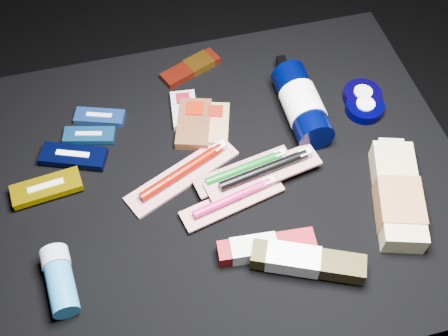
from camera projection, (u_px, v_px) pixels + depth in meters
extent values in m
plane|color=black|center=(219.00, 265.00, 1.44)|extent=(3.00, 3.00, 0.00)
cube|color=black|center=(219.00, 227.00, 1.28)|extent=(0.98, 0.78, 0.40)
cube|color=#214EB4|center=(100.00, 117.00, 1.20)|extent=(0.11, 0.07, 0.01)
cube|color=beige|center=(100.00, 117.00, 1.19)|extent=(0.05, 0.03, 0.01)
cube|color=#155594|center=(89.00, 135.00, 1.16)|extent=(0.11, 0.06, 0.01)
cube|color=#BAB9B5|center=(89.00, 135.00, 1.16)|extent=(0.05, 0.02, 0.01)
cube|color=black|center=(73.00, 156.00, 1.13)|extent=(0.14, 0.09, 0.02)
cube|color=white|center=(73.00, 156.00, 1.13)|extent=(0.07, 0.04, 0.02)
cube|color=#AF9001|center=(47.00, 188.00, 1.08)|extent=(0.14, 0.06, 0.02)
cube|color=beige|center=(46.00, 188.00, 1.08)|extent=(0.07, 0.02, 0.02)
cube|color=#522D17|center=(194.00, 124.00, 1.18)|extent=(0.10, 0.14, 0.02)
cube|color=maroon|center=(195.00, 111.00, 1.20)|extent=(0.05, 0.05, 0.02)
cube|color=#9D9D96|center=(184.00, 110.00, 1.20)|extent=(0.06, 0.10, 0.02)
cube|color=maroon|center=(183.00, 101.00, 1.22)|extent=(0.03, 0.03, 0.02)
cube|color=#A17B50|center=(215.00, 124.00, 1.18)|extent=(0.09, 0.12, 0.02)
cube|color=maroon|center=(215.00, 114.00, 1.20)|extent=(0.04, 0.04, 0.02)
cube|color=maroon|center=(190.00, 68.00, 1.27)|extent=(0.15, 0.09, 0.02)
cube|color=#8F5813|center=(199.00, 63.00, 1.28)|extent=(0.07, 0.06, 0.02)
cylinder|color=black|center=(302.00, 105.00, 1.17)|extent=(0.08, 0.19, 0.08)
cylinder|color=white|center=(303.00, 106.00, 1.17)|extent=(0.08, 0.08, 0.08)
cylinder|color=black|center=(286.00, 69.00, 1.23)|extent=(0.03, 0.02, 0.03)
cube|color=black|center=(282.00, 63.00, 1.25)|extent=(0.02, 0.03, 0.02)
cylinder|color=black|center=(362.00, 96.00, 1.22)|extent=(0.08, 0.08, 0.02)
cylinder|color=silver|center=(362.00, 95.00, 1.22)|extent=(0.04, 0.04, 0.03)
cylinder|color=black|center=(365.00, 108.00, 1.20)|extent=(0.08, 0.08, 0.02)
cylinder|color=white|center=(365.00, 107.00, 1.20)|extent=(0.04, 0.04, 0.03)
cube|color=tan|center=(397.00, 195.00, 1.06)|extent=(0.14, 0.24, 0.05)
cube|color=#9C6239|center=(399.00, 205.00, 1.05)|extent=(0.11, 0.12, 0.05)
cube|color=tan|center=(390.00, 148.00, 1.13)|extent=(0.05, 0.04, 0.03)
cylinder|color=#206BA4|center=(62.00, 289.00, 0.96)|extent=(0.06, 0.10, 0.05)
cylinder|color=#929DAC|center=(55.00, 258.00, 0.99)|extent=(0.05, 0.04, 0.05)
cube|color=beige|center=(182.00, 176.00, 1.11)|extent=(0.25, 0.15, 0.01)
cylinder|color=#6B0700|center=(182.00, 172.00, 1.10)|extent=(0.18, 0.10, 0.02)
cube|color=silver|center=(220.00, 147.00, 1.13)|extent=(0.03, 0.03, 0.01)
cube|color=beige|center=(232.00, 201.00, 1.07)|extent=(0.21, 0.09, 0.01)
cylinder|color=#A0104E|center=(232.00, 198.00, 1.06)|extent=(0.16, 0.05, 0.02)
cube|color=silver|center=(269.00, 181.00, 1.08)|extent=(0.03, 0.02, 0.01)
cube|color=#A6A09B|center=(244.00, 171.00, 1.10)|extent=(0.21, 0.08, 0.01)
cylinder|color=#034D11|center=(244.00, 168.00, 1.09)|extent=(0.16, 0.04, 0.02)
cube|color=silver|center=(280.00, 154.00, 1.11)|extent=(0.02, 0.02, 0.01)
cube|color=#B8ADAA|center=(263.00, 174.00, 1.09)|extent=(0.24, 0.10, 0.01)
cylinder|color=black|center=(264.00, 170.00, 1.08)|extent=(0.19, 0.05, 0.02)
cube|color=beige|center=(305.00, 154.00, 1.10)|extent=(0.03, 0.02, 0.01)
cube|color=maroon|center=(266.00, 247.00, 1.01)|extent=(0.18, 0.05, 0.03)
cube|color=beige|center=(254.00, 249.00, 1.01)|extent=(0.09, 0.05, 0.03)
cube|color=#30290E|center=(308.00, 262.00, 0.99)|extent=(0.20, 0.12, 0.04)
cube|color=white|center=(293.00, 259.00, 0.99)|extent=(0.10, 0.08, 0.04)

